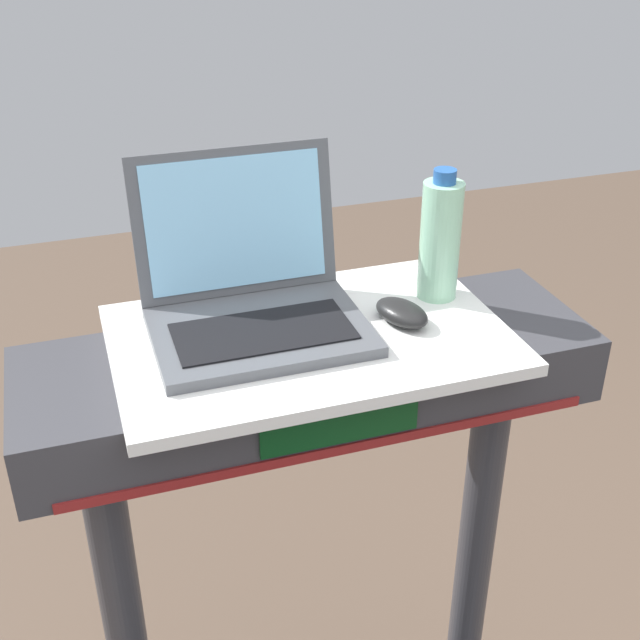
# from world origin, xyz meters

# --- Properties ---
(desk_board) EXTENTS (0.60, 0.39, 0.02)m
(desk_board) POSITION_xyz_m (0.00, 0.70, 1.15)
(desk_board) COLOR white
(desk_board) RESTS_ON treadmill_base
(laptop) EXTENTS (0.32, 0.29, 0.25)m
(laptop) POSITION_xyz_m (-0.07, 0.76, 1.21)
(laptop) COLOR #515459
(laptop) RESTS_ON desk_board
(computer_mouse) EXTENTS (0.09, 0.11, 0.03)m
(computer_mouse) POSITION_xyz_m (0.15, 0.69, 1.18)
(computer_mouse) COLOR black
(computer_mouse) RESTS_ON desk_board
(water_bottle) EXTENTS (0.07, 0.07, 0.22)m
(water_bottle) POSITION_xyz_m (0.24, 0.76, 1.26)
(water_bottle) COLOR #9EDBB2
(water_bottle) RESTS_ON desk_board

